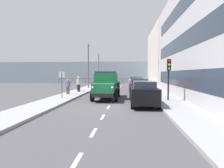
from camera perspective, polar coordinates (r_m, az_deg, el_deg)
ground_plane at (r=22.12m, az=1.49°, el=-2.65°), size 80.00×80.00×0.00m
sidewalk_left at (r=22.31m, az=13.14°, el=-2.49°), size 2.37×38.76×0.15m
sidewalk_right at (r=22.83m, az=-9.88°, el=-2.33°), size 2.37×38.76×0.15m
road_centreline_markings at (r=21.19m, az=1.34°, el=-2.90°), size 0.12×33.65×0.01m
building_far_block at (r=37.16m, az=17.85°, el=7.56°), size 7.70×15.67×10.39m
sea_horizon at (r=44.37m, az=3.21°, el=3.48°), size 80.00×0.80×5.00m
seawall_railing at (r=40.79m, az=3.06°, el=1.28°), size 28.08×0.08×1.20m
truck_vintage_green at (r=16.48m, az=-1.79°, el=-0.53°), size 2.17×5.64×2.43m
car_black_kerbside_near at (r=13.38m, az=9.45°, el=-2.63°), size 1.81×4.32×1.72m
car_navy_kerbside_1 at (r=18.73m, az=8.15°, el=-0.99°), size 1.87×4.13×1.72m
car_red_kerbside_2 at (r=24.67m, az=7.36°, el=0.01°), size 1.90×4.40×1.72m
car_white_kerbside_3 at (r=30.86m, az=6.87°, el=0.63°), size 1.91×4.19×1.72m
car_grey_oppositeside_0 at (r=25.84m, az=-3.29°, el=0.17°), size 1.92×4.64×1.72m
car_teal_oppositeside_1 at (r=32.29m, az=-1.65°, el=0.76°), size 1.86×4.44×1.72m
pedestrian_with_bag at (r=19.75m, az=-13.08°, el=-0.33°), size 0.53×0.34×1.57m
pedestrian_strolling at (r=21.98m, az=-9.94°, el=0.31°), size 0.53×0.34×1.72m
pedestrian_couple_b at (r=24.13m, az=-10.18°, el=0.65°), size 0.53×0.34×1.79m
traffic_light_near at (r=15.33m, az=16.65°, el=3.91°), size 0.28×0.41×3.20m
lamp_post_promenade at (r=28.10m, az=-7.03°, el=6.63°), size 0.32×1.14×6.38m
lamp_post_far at (r=39.12m, az=-3.95°, el=5.47°), size 0.32×1.14×6.15m
street_sign at (r=16.56m, az=-14.82°, el=1.14°), size 0.50×0.07×2.25m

